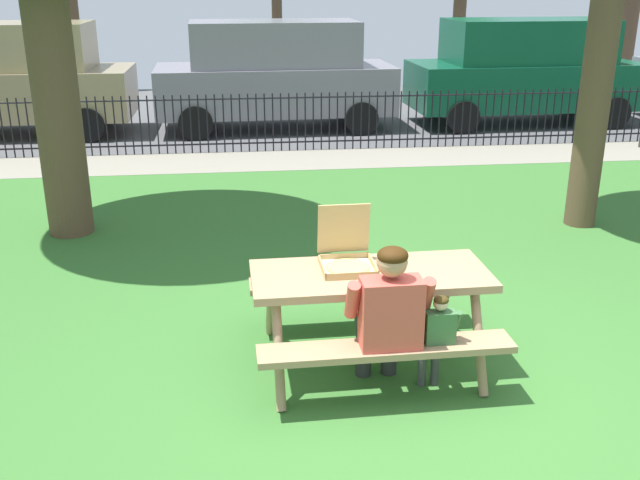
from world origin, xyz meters
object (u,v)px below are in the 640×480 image
Objects in this scene: child_at_table at (436,333)px; picnic_table_foreground at (370,293)px; pizza_box_open at (347,256)px; adult_at_table at (388,314)px; parked_car_center at (275,73)px; parked_car_left at (6,77)px; parked_car_right at (525,69)px.

picnic_table_foreground is at bearing 125.97° from child_at_table.
pizza_box_open is at bearing 129.50° from child_at_table.
adult_at_table is 9.99m from parked_car_center.
parked_car_left reaches higher than adult_at_table.
parked_car_right is (4.90, 9.98, 0.44)m from adult_at_table.
picnic_table_foreground is 1.53× the size of adult_at_table.
adult_at_table is 11.13m from parked_car_right.
child_at_table is (0.35, -0.03, -0.16)m from adult_at_table.
child_at_table is at bearing -54.03° from picnic_table_foreground.
pizza_box_open is at bearing -89.99° from parked_car_center.
child_at_table is 11.01m from parked_car_right.
parked_car_left is at bearing -180.00° from parked_car_center.
pizza_box_open is 0.70m from adult_at_table.
pizza_box_open is 0.10× the size of parked_car_center.
child_at_table is at bearing -4.17° from adult_at_table.
parked_car_left is 5.06m from parked_car_center.
parked_car_left is 0.99× the size of parked_car_center.
adult_at_table is at bearing -86.45° from picnic_table_foreground.
picnic_table_foreground is 0.39× the size of parked_car_right.
parked_car_left is at bearing 118.43° from pizza_box_open.
picnic_table_foreground is 3.95× the size of pizza_box_open.
child_at_table reaches higher than picnic_table_foreground.
parked_car_left is (-5.06, 9.35, 0.24)m from pizza_box_open.
parked_car_center is (-0.55, 10.01, 0.60)m from child_at_table.
adult_at_table is 1.46× the size of child_at_table.
picnic_table_foreground is 10.84m from parked_car_left.
pizza_box_open is 0.10× the size of parked_car_right.
adult_at_table is 0.26× the size of parked_car_left.
parked_car_center is at bearing 0.00° from parked_car_left.
parked_car_right is (4.93, 9.48, 0.50)m from picnic_table_foreground.
pizza_box_open is at bearing 107.02° from adult_at_table.
adult_at_table is 11.29m from parked_car_left.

